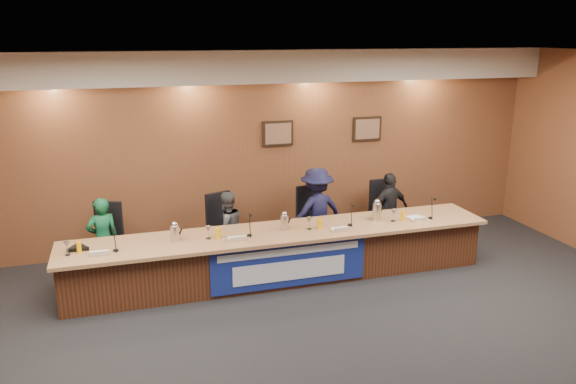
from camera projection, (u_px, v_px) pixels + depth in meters
name	position (u px, v px, depth m)	size (l,w,h in m)	color
floor	(344.00, 369.00, 5.97)	(10.00, 10.00, 0.00)	black
ceiling	(354.00, 61.00, 5.10)	(10.00, 8.00, 0.04)	silver
wall_back	(254.00, 149.00, 9.22)	(10.00, 0.04, 3.20)	brown
soffit	(256.00, 66.00, 8.62)	(10.00, 0.50, 0.50)	beige
dais_body	(281.00, 256.00, 8.09)	(6.00, 0.80, 0.70)	#492413
dais_top	(282.00, 232.00, 7.94)	(6.10, 0.95, 0.05)	#A37149
banner	(290.00, 265.00, 7.70)	(2.20, 0.02, 0.65)	navy
banner_text_upper	(290.00, 252.00, 7.63)	(2.00, 0.01, 0.10)	silver
banner_text_lower	(290.00, 271.00, 7.71)	(1.60, 0.01, 0.28)	silver
wall_photo_left	(278.00, 133.00, 9.23)	(0.52, 0.04, 0.42)	black
wall_photo_right	(367.00, 129.00, 9.68)	(0.52, 0.04, 0.42)	black
panelist_a	(103.00, 239.00, 8.02)	(0.45, 0.29, 1.22)	#115531
panelist_b	(227.00, 229.00, 8.52)	(0.56, 0.44, 1.16)	#47484C
panelist_c	(317.00, 212.00, 8.89)	(0.92, 0.53, 1.43)	#131433
panelist_d	(389.00, 210.00, 9.26)	(0.74, 0.31, 1.26)	black
office_chair_a	(104.00, 245.00, 8.14)	(0.48, 0.48, 0.08)	black
office_chair_b	(226.00, 233.00, 8.64)	(0.48, 0.48, 0.08)	black
office_chair_c	(314.00, 224.00, 9.04)	(0.48, 0.48, 0.08)	black
office_chair_d	(386.00, 217.00, 9.40)	(0.48, 0.48, 0.08)	black
nameplate_a	(99.00, 253.00, 7.01)	(0.24, 0.06, 0.09)	white
microphone_a	(116.00, 250.00, 7.19)	(0.07, 0.07, 0.02)	black
juice_glass_a	(79.00, 247.00, 7.12)	(0.06, 0.06, 0.15)	#FCB400
water_glass_a	(67.00, 248.00, 7.04)	(0.08, 0.08, 0.18)	silver
nameplate_b	(238.00, 238.00, 7.51)	(0.24, 0.06, 0.09)	white
microphone_b	(249.00, 235.00, 7.73)	(0.07, 0.07, 0.02)	black
juice_glass_b	(218.00, 233.00, 7.62)	(0.06, 0.06, 0.15)	#FCB400
water_glass_b	(208.00, 232.00, 7.60)	(0.08, 0.08, 0.18)	silver
nameplate_c	(341.00, 229.00, 7.87)	(0.24, 0.06, 0.09)	white
microphone_c	(350.00, 225.00, 8.15)	(0.07, 0.07, 0.02)	black
juice_glass_c	(320.00, 223.00, 8.01)	(0.06, 0.06, 0.15)	#FCB400
water_glass_c	(309.00, 223.00, 7.97)	(0.08, 0.08, 0.18)	silver
nameplate_d	(421.00, 219.00, 8.30)	(0.24, 0.06, 0.09)	white
microphone_d	(430.00, 218.00, 8.45)	(0.07, 0.07, 0.02)	black
juice_glass_d	(403.00, 216.00, 8.35)	(0.06, 0.06, 0.15)	#FCB400
water_glass_d	(394.00, 216.00, 8.30)	(0.08, 0.08, 0.18)	silver
carafe_left	(175.00, 234.00, 7.49)	(0.12, 0.12, 0.22)	silver
carafe_mid	(284.00, 223.00, 7.94)	(0.11, 0.11, 0.22)	silver
carafe_right	(377.00, 212.00, 8.35)	(0.13, 0.13, 0.26)	silver
speakerphone	(78.00, 248.00, 7.24)	(0.32, 0.32, 0.05)	black
paper_stack	(417.00, 218.00, 8.46)	(0.22, 0.30, 0.01)	white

